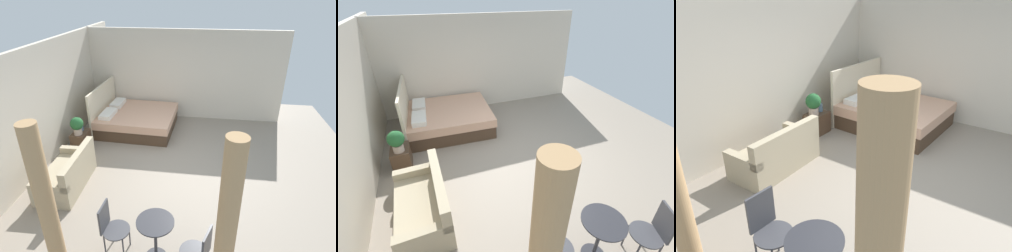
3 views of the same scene
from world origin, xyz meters
TOP-DOWN VIEW (x-y plane):
  - ground_plane at (0.00, 0.00)m, footprint 9.21×8.92m
  - wall_back at (0.00, 2.96)m, footprint 9.21×0.12m
  - wall_right at (3.11, 0.00)m, footprint 0.12×5.92m
  - bed at (2.00, 1.30)m, footprint 1.98×2.20m
  - couch at (-0.80, 2.06)m, footprint 1.50×0.82m
  - nightstand at (0.71, 2.43)m, footprint 0.50×0.36m
  - potted_plant at (0.61, 2.43)m, footprint 0.32×0.32m
  - vase at (0.83, 2.45)m, footprint 0.13×0.13m
  - balcony_table at (-2.30, -0.07)m, footprint 0.56×0.56m
  - cafe_chair_near_window at (-2.25, 0.63)m, footprint 0.44×0.44m
  - cafe_chair_near_couch at (-2.53, -0.74)m, footprint 0.53×0.53m
  - curtain_left at (-2.86, -1.01)m, footprint 0.24×0.24m
  - curtain_right at (-2.86, 1.16)m, footprint 0.22×0.22m

SIDE VIEW (x-z plane):
  - ground_plane at x=0.00m, z-range -0.02..0.00m
  - nightstand at x=0.71m, z-range 0.00..0.46m
  - couch at x=-0.80m, z-range -0.13..0.67m
  - bed at x=2.00m, z-range -0.34..0.95m
  - balcony_table at x=-2.30m, z-range 0.14..0.88m
  - cafe_chair_near_window at x=-2.25m, z-range 0.09..0.99m
  - vase at x=0.83m, z-range 0.46..0.62m
  - cafe_chair_near_couch at x=-2.53m, z-range 0.09..1.00m
  - potted_plant at x=0.61m, z-range 0.49..0.95m
  - curtain_left at x=-2.86m, z-range 0.00..2.51m
  - curtain_right at x=-2.86m, z-range 0.00..2.51m
  - wall_back at x=0.00m, z-range 0.00..2.72m
  - wall_right at x=3.11m, z-range 0.00..2.72m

